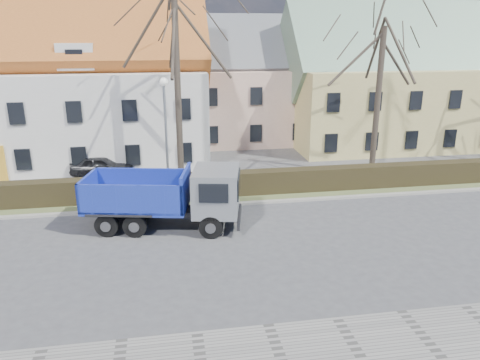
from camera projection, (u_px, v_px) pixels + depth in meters
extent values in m
plane|color=#444447|center=(237.00, 243.00, 20.19)|extent=(120.00, 120.00, 0.00)
cube|color=gray|center=(223.00, 204.00, 24.49)|extent=(80.00, 0.30, 0.12)
cube|color=#525E35|center=(220.00, 194.00, 26.00)|extent=(80.00, 3.00, 0.10)
cube|color=black|center=(220.00, 185.00, 25.62)|extent=(60.00, 0.90, 1.30)
imported|color=black|center=(102.00, 166.00, 29.25)|extent=(4.06, 2.13, 1.32)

